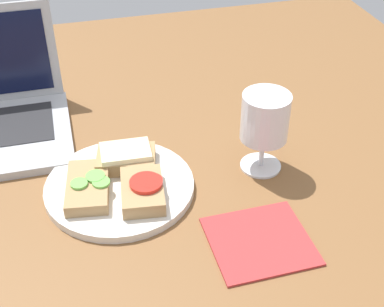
{
  "coord_description": "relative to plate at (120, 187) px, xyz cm",
  "views": [
    {
      "loc": [
        -11.96,
        -66.35,
        59.5
      ],
      "look_at": [
        5.54,
        0.09,
        8.0
      ],
      "focal_mm": 50.0,
      "sensor_mm": 36.0,
      "label": 1
    }
  ],
  "objects": [
    {
      "name": "napkin",
      "position": [
        17.79,
        -16.5,
        -0.47
      ],
      "size": [
        14.52,
        13.61,
        0.4
      ],
      "primitive_type": "cube",
      "rotation": [
        0.0,
        0.0,
        0.02
      ],
      "color": "#B23333",
      "rests_on": "wooden_table"
    },
    {
      "name": "wine_glass",
      "position": [
        24.15,
        0.36,
        8.82
      ],
      "size": [
        7.83,
        7.83,
        14.0
      ],
      "color": "white",
      "rests_on": "wooden_table"
    },
    {
      "name": "sandwich_with_tomato",
      "position": [
        3.19,
        -3.99,
        2.06
      ],
      "size": [
        7.59,
        10.63,
        3.01
      ],
      "color": "#A88456",
      "rests_on": "plate"
    },
    {
      "name": "plate",
      "position": [
        0.0,
        0.0,
        0.0
      ],
      "size": [
        23.98,
        23.98,
        1.34
      ],
      "primitive_type": "cylinder",
      "color": "silver",
      "rests_on": "wooden_table"
    },
    {
      "name": "sandwich_with_cheese",
      "position": [
        1.93,
        4.65,
        2.19
      ],
      "size": [
        10.8,
        8.67,
        3.25
      ],
      "color": "#A88456",
      "rests_on": "plate"
    },
    {
      "name": "sandwich_with_cucumber",
      "position": [
        -4.94,
        -0.66,
        1.76
      ],
      "size": [
        8.02,
        12.38,
        2.47
      ],
      "color": "#A88456",
      "rests_on": "plate"
    },
    {
      "name": "wooden_table",
      "position": [
        6.53,
        0.09,
        -2.17
      ],
      "size": [
        140.0,
        140.0,
        3.0
      ],
      "primitive_type": "cube",
      "color": "brown",
      "rests_on": "ground"
    }
  ]
}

